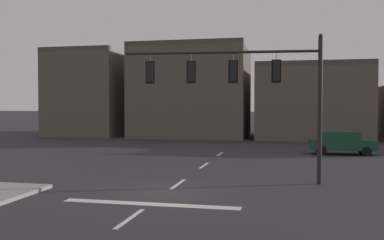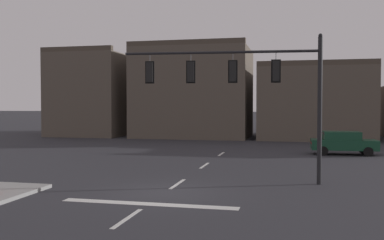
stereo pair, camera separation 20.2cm
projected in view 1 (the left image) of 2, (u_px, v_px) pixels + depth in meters
ground_plane at (166, 193)px, 17.37m from camera, size 400.00×400.00×0.00m
stop_bar_paint at (150, 204)px, 15.41m from camera, size 6.40×0.50×0.01m
lane_centreline at (178, 184)px, 19.32m from camera, size 0.16×26.40×0.01m
signal_mast_near_side at (248, 81)px, 19.55m from camera, size 8.75×0.95×6.56m
car_lot_nearside at (342, 142)px, 30.73m from camera, size 4.51×2.05×1.61m
building_row at (320, 100)px, 46.18m from camera, size 59.29×12.81×9.88m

